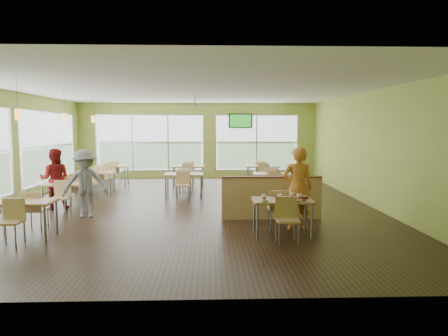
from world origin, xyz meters
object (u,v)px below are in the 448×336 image
Objects in this scene: main_table at (282,205)px; man_plaid at (298,188)px; half_wall_divider at (271,198)px; food_basket at (304,197)px.

man_plaid reaches higher than main_table.
half_wall_divider is at bearing -65.12° from man_plaid.
half_wall_divider is at bearing 90.00° from main_table.
man_plaid is 8.22× the size of food_basket.
half_wall_divider reaches higher than food_basket.
half_wall_divider is 1.47m from food_basket.
main_table is 0.85× the size of man_plaid.
main_table reaches higher than food_basket.
man_plaid is at bearing 95.62° from food_basket.
half_wall_divider is 1.34× the size of man_plaid.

